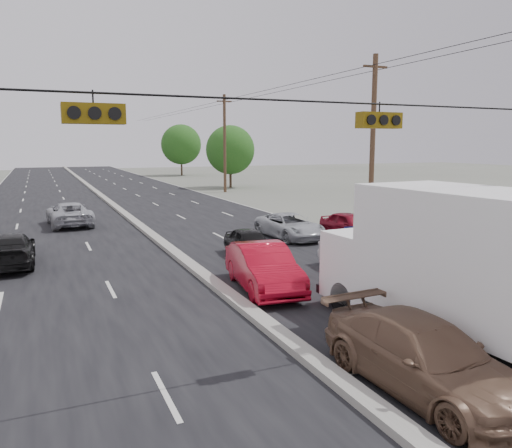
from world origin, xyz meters
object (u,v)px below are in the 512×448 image
(tan_sedan, at_px, (424,358))
(box_truck, at_px, (449,264))
(utility_pole_right_c, at_px, (225,143))
(queue_car_d, at_px, (401,255))
(tree_right_mid, at_px, (230,150))
(queue_car_b, at_px, (363,256))
(queue_car_a, at_px, (250,244))
(tree_right_far, at_px, (181,144))
(queue_car_e, at_px, (351,226))
(oncoming_near, at_px, (9,250))
(oncoming_far, at_px, (69,214))
(red_sedan, at_px, (263,268))
(queue_car_c, at_px, (290,226))
(utility_pole_right_b, at_px, (373,141))

(tan_sedan, bearing_deg, box_truck, 35.35)
(utility_pole_right_c, xyz_separation_m, queue_car_d, (-5.50, -34.39, -4.33))
(tree_right_mid, bearing_deg, tan_sedan, -106.18)
(box_truck, relative_size, queue_car_b, 1.94)
(utility_pole_right_c, distance_m, queue_car_a, 31.23)
(tree_right_far, relative_size, queue_car_e, 2.03)
(queue_car_e, relative_size, oncoming_near, 0.85)
(tan_sedan, xyz_separation_m, oncoming_far, (-5.23, 25.00, -0.00))
(red_sedan, bearing_deg, queue_car_b, 15.01)
(utility_pole_right_c, height_order, oncoming_near, utility_pole_right_c)
(utility_pole_right_c, relative_size, oncoming_far, 1.94)
(red_sedan, height_order, queue_car_c, red_sedan)
(queue_car_d, bearing_deg, tree_right_far, 85.11)
(queue_car_a, xyz_separation_m, queue_car_d, (4.10, -5.01, 0.15))
(tan_sedan, bearing_deg, queue_car_b, 59.14)
(utility_pole_right_b, distance_m, queue_car_e, 5.75)
(tree_right_mid, height_order, queue_car_c, tree_right_mid)
(box_truck, xyz_separation_m, tan_sedan, (-2.39, -1.86, -1.28))
(tan_sedan, distance_m, oncoming_near, 17.00)
(utility_pole_right_b, height_order, queue_car_c, utility_pole_right_b)
(utility_pole_right_c, xyz_separation_m, queue_car_c, (-5.88, -26.03, -4.45))
(box_truck, bearing_deg, queue_car_a, 91.70)
(tan_sedan, relative_size, queue_car_a, 1.34)
(utility_pole_right_b, distance_m, tree_right_far, 55.11)
(utility_pole_right_b, bearing_deg, queue_car_d, -120.36)
(utility_pole_right_c, distance_m, tree_right_mid, 5.64)
(box_truck, xyz_separation_m, queue_car_d, (3.21, 5.63, -1.22))
(utility_pole_right_b, bearing_deg, queue_car_e, -142.02)
(tree_right_far, relative_size, oncoming_far, 1.58)
(queue_car_b, relative_size, queue_car_d, 0.75)
(tree_right_mid, distance_m, box_truck, 46.45)
(queue_car_e, bearing_deg, utility_pole_right_b, 33.17)
(tree_right_mid, height_order, tree_right_far, tree_right_far)
(oncoming_near, bearing_deg, tan_sedan, 118.69)
(tan_sedan, xyz_separation_m, queue_car_e, (8.20, 14.61, -0.04))
(tree_right_far, relative_size, queue_car_c, 1.74)
(queue_car_b, bearing_deg, queue_car_d, -44.85)
(tree_right_mid, relative_size, oncoming_near, 1.51)
(utility_pole_right_c, relative_size, box_truck, 1.28)
(box_truck, bearing_deg, tree_right_far, 77.03)
(queue_car_e, bearing_deg, queue_car_c, 152.65)
(red_sedan, xyz_separation_m, oncoming_far, (-5.23, 17.22, -0.06))
(utility_pole_right_c, distance_m, queue_car_c, 27.05)
(tree_right_far, relative_size, tan_sedan, 1.65)
(queue_car_b, height_order, oncoming_near, oncoming_near)
(queue_car_c, distance_m, queue_car_d, 8.37)
(queue_car_d, bearing_deg, oncoming_near, 154.48)
(oncoming_near, bearing_deg, queue_car_e, 179.03)
(queue_car_b, relative_size, oncoming_near, 0.85)
(tan_sedan, height_order, oncoming_far, tan_sedan)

